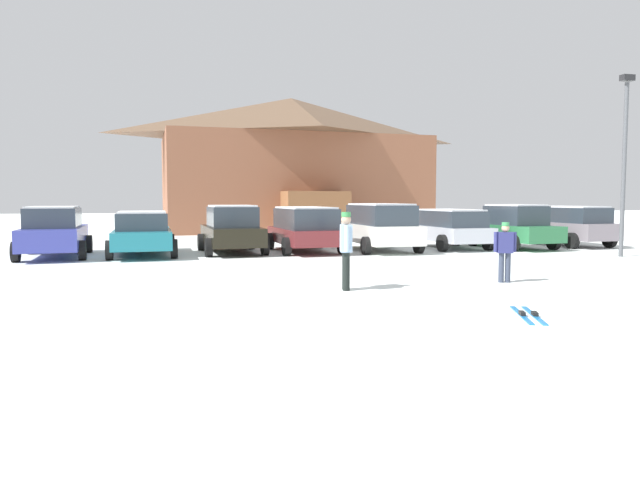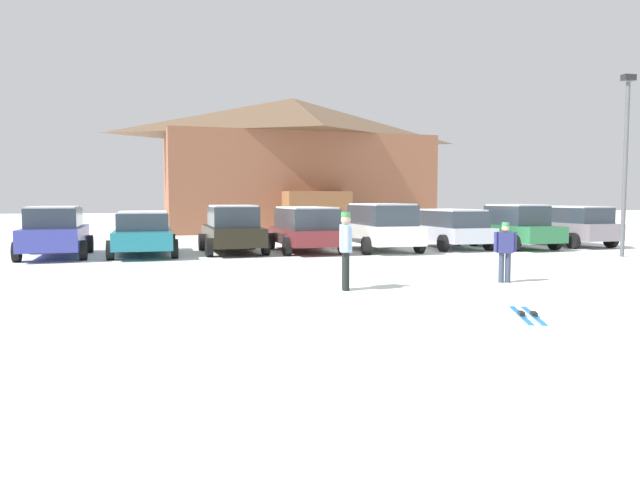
% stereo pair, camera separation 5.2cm
% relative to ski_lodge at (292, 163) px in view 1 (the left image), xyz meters
% --- Properties ---
extents(ground, '(160.00, 160.00, 0.00)m').
position_rel_ski_lodge_xyz_m(ground, '(-3.05, -29.89, -4.27)').
color(ground, white).
extents(ski_lodge, '(16.96, 11.74, 8.44)m').
position_rel_ski_lodge_xyz_m(ski_lodge, '(0.00, 0.00, 0.00)').
color(ski_lodge, brown).
rests_on(ski_lodge, ground).
extents(parked_blue_hatchback, '(2.35, 4.62, 1.71)m').
position_rel_ski_lodge_xyz_m(parked_blue_hatchback, '(-11.33, -15.66, -3.41)').
color(parked_blue_hatchback, '#373E9C').
rests_on(parked_blue_hatchback, ground).
extents(parked_teal_hatchback, '(2.34, 4.76, 1.53)m').
position_rel_ski_lodge_xyz_m(parked_teal_hatchback, '(-8.50, -15.72, -3.49)').
color(parked_teal_hatchback, '#1D7484').
rests_on(parked_teal_hatchback, ground).
extents(parked_black_sedan, '(2.32, 4.29, 1.74)m').
position_rel_ski_lodge_xyz_m(parked_black_sedan, '(-5.42, -15.59, -3.41)').
color(parked_black_sedan, black).
rests_on(parked_black_sedan, ground).
extents(parked_maroon_van, '(2.40, 4.46, 1.67)m').
position_rel_ski_lodge_xyz_m(parked_maroon_van, '(-2.75, -15.78, -3.37)').
color(parked_maroon_van, maroon).
rests_on(parked_maroon_van, ground).
extents(parked_white_suv, '(2.24, 4.43, 1.79)m').
position_rel_ski_lodge_xyz_m(parked_white_suv, '(0.07, -16.11, -3.32)').
color(parked_white_suv, white).
rests_on(parked_white_suv, ground).
extents(parked_silver_wagon, '(2.18, 4.05, 1.55)m').
position_rel_ski_lodge_xyz_m(parked_silver_wagon, '(3.15, -15.82, -3.43)').
color(parked_silver_wagon, silver).
rests_on(parked_silver_wagon, ground).
extents(parked_green_coupe, '(2.31, 4.39, 1.75)m').
position_rel_ski_lodge_xyz_m(parked_green_coupe, '(5.67, -16.26, -3.41)').
color(parked_green_coupe, '#2C7244').
rests_on(parked_green_coupe, ground).
extents(parked_grey_wagon, '(2.27, 4.15, 1.67)m').
position_rel_ski_lodge_xyz_m(parked_grey_wagon, '(8.58, -15.88, -3.38)').
color(parked_grey_wagon, gray).
rests_on(parked_grey_wagon, ground).
extents(skier_teen_in_navy_coat, '(0.51, 0.29, 1.41)m').
position_rel_ski_lodge_xyz_m(skier_teen_in_navy_coat, '(0.01, -24.62, -3.48)').
color(skier_teen_in_navy_coat, '#353D51').
rests_on(skier_teen_in_navy_coat, ground).
extents(skier_adult_in_blue_parka, '(0.32, 0.61, 1.67)m').
position_rel_ski_lodge_xyz_m(skier_adult_in_blue_parka, '(-3.90, -24.77, -3.33)').
color(skier_adult_in_blue_parka, black).
rests_on(skier_adult_in_blue_parka, ground).
extents(pair_of_skis, '(0.84, 1.51, 0.08)m').
position_rel_ski_lodge_xyz_m(pair_of_skis, '(-1.77, -28.14, -4.25)').
color(pair_of_skis, '#1A6AB1').
rests_on(pair_of_skis, ground).
extents(lamp_post, '(0.44, 0.24, 6.07)m').
position_rel_ski_lodge_xyz_m(lamp_post, '(7.25, -20.22, -0.88)').
color(lamp_post, '#515459').
rests_on(lamp_post, ground).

